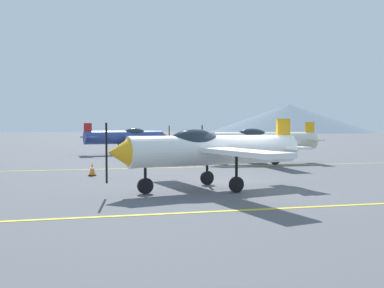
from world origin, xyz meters
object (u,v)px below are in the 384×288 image
(airplane_mid, at_px, (261,140))
(car_sedan, at_px, (239,141))
(airplane_near, at_px, (209,149))
(traffic_cone_front, at_px, (92,169))
(airplane_far, at_px, (128,137))

(airplane_mid, xyz_separation_m, car_sedan, (4.31, 16.07, -0.59))
(airplane_mid, bearing_deg, car_sedan, 75.00)
(airplane_near, relative_size, traffic_cone_front, 14.33)
(airplane_mid, distance_m, traffic_cone_front, 10.96)
(airplane_near, relative_size, airplane_mid, 1.00)
(airplane_near, bearing_deg, car_sedan, 68.29)
(airplane_mid, xyz_separation_m, airplane_far, (-7.18, 10.77, 0.00))
(airplane_mid, bearing_deg, traffic_cone_front, -156.41)
(airplane_far, distance_m, car_sedan, 12.66)
(airplane_far, relative_size, car_sedan, 1.84)
(airplane_near, distance_m, airplane_far, 20.46)
(airplane_mid, bearing_deg, airplane_near, -121.58)
(airplane_near, distance_m, traffic_cone_front, 6.76)
(traffic_cone_front, bearing_deg, airplane_mid, 23.59)
(car_sedan, bearing_deg, airplane_near, -111.71)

